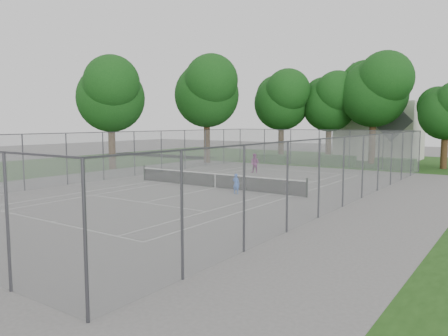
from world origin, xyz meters
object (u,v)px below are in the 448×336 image
Objects in this scene: tennis_net at (215,180)px; house at (380,121)px; girl_player at (236,184)px; woman_player at (255,163)px.

house is (2.46, 28.55, 3.80)m from tennis_net.
woman_player is at bearing -68.20° from girl_player.
girl_player is (-0.06, -29.75, -3.71)m from house.
girl_player is at bearing -68.92° from woman_player.
woman_player reaches higher than tennis_net.
house reaches higher than woman_player.
woman_player is (-4.57, -20.00, -3.50)m from house.
tennis_net is at bearing -94.93° from house.
girl_player is (2.40, -1.20, 0.09)m from tennis_net.
woman_player is (-4.51, 9.75, 0.21)m from girl_player.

